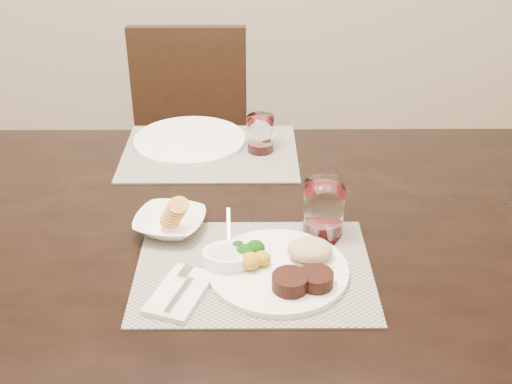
{
  "coord_description": "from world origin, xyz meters",
  "views": [
    {
      "loc": [
        0.23,
        -1.18,
        1.51
      ],
      "look_at": [
        0.24,
        0.02,
        0.82
      ],
      "focal_mm": 45.0,
      "sensor_mm": 36.0,
      "label": 1
    }
  ],
  "objects_px": {
    "chair_far": "(189,143)",
    "wine_glass_near": "(324,210)",
    "dinner_plate": "(285,267)",
    "cracker_bowl": "(170,222)",
    "far_plate": "(190,140)",
    "steak_knife": "(333,270)"
  },
  "relations": [
    {
      "from": "chair_far",
      "to": "wine_glass_near",
      "type": "distance_m",
      "value": 1.09
    },
    {
      "from": "chair_far",
      "to": "dinner_plate",
      "type": "height_order",
      "value": "chair_far"
    },
    {
      "from": "chair_far",
      "to": "wine_glass_near",
      "type": "height_order",
      "value": "chair_far"
    },
    {
      "from": "dinner_plate",
      "to": "chair_far",
      "type": "bearing_deg",
      "value": 110.88
    },
    {
      "from": "cracker_bowl",
      "to": "far_plate",
      "type": "height_order",
      "value": "cracker_bowl"
    },
    {
      "from": "wine_glass_near",
      "to": "chair_far",
      "type": "bearing_deg",
      "value": 111.33
    },
    {
      "from": "dinner_plate",
      "to": "far_plate",
      "type": "bearing_deg",
      "value": 117.69
    },
    {
      "from": "steak_knife",
      "to": "far_plate",
      "type": "height_order",
      "value": "far_plate"
    },
    {
      "from": "cracker_bowl",
      "to": "steak_knife",
      "type": "bearing_deg",
      "value": -24.56
    },
    {
      "from": "wine_glass_near",
      "to": "far_plate",
      "type": "relative_size",
      "value": 0.39
    },
    {
      "from": "dinner_plate",
      "to": "cracker_bowl",
      "type": "bearing_deg",
      "value": 153.09
    },
    {
      "from": "steak_knife",
      "to": "cracker_bowl",
      "type": "distance_m",
      "value": 0.36
    },
    {
      "from": "steak_knife",
      "to": "wine_glass_near",
      "type": "xyz_separation_m",
      "value": [
        -0.01,
        0.14,
        0.05
      ]
    },
    {
      "from": "cracker_bowl",
      "to": "wine_glass_near",
      "type": "relative_size",
      "value": 1.46
    },
    {
      "from": "steak_knife",
      "to": "wine_glass_near",
      "type": "bearing_deg",
      "value": 122.06
    },
    {
      "from": "dinner_plate",
      "to": "wine_glass_near",
      "type": "height_order",
      "value": "wine_glass_near"
    },
    {
      "from": "chair_far",
      "to": "dinner_plate",
      "type": "relative_size",
      "value": 3.3
    },
    {
      "from": "dinner_plate",
      "to": "wine_glass_near",
      "type": "xyz_separation_m",
      "value": [
        0.09,
        0.15,
        0.04
      ]
    },
    {
      "from": "wine_glass_near",
      "to": "steak_knife",
      "type": "bearing_deg",
      "value": -87.59
    },
    {
      "from": "dinner_plate",
      "to": "cracker_bowl",
      "type": "height_order",
      "value": "cracker_bowl"
    },
    {
      "from": "chair_far",
      "to": "far_plate",
      "type": "relative_size",
      "value": 2.96
    },
    {
      "from": "far_plate",
      "to": "chair_far",
      "type": "bearing_deg",
      "value": 96.43
    }
  ]
}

